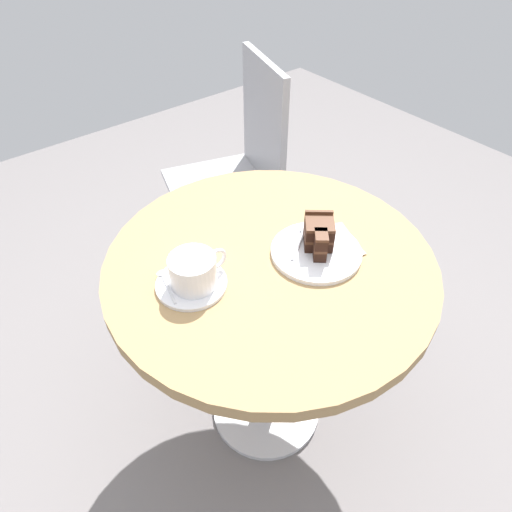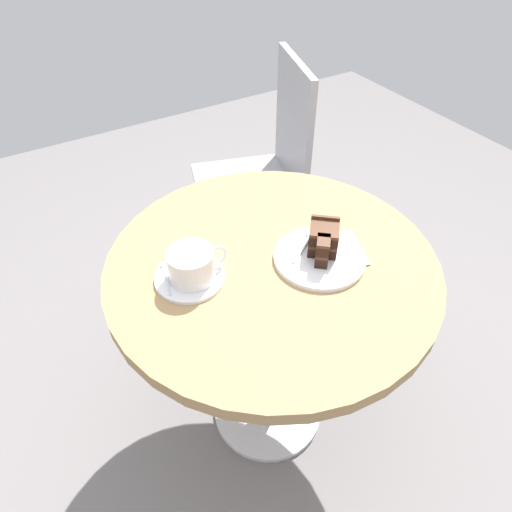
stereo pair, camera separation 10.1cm
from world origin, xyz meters
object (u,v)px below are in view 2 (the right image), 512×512
at_px(cake_slice, 323,240).
at_px(saucer, 190,277).
at_px(coffee_cup, 192,264).
at_px(fork, 307,241).
at_px(cake_plate, 319,258).
at_px(cafe_chair, 269,162).
at_px(teaspoon, 165,273).
at_px(napkin, 336,251).

bearing_deg(cake_slice, saucer, 163.68).
relative_size(coffee_cup, fork, 1.10).
bearing_deg(cake_slice, coffee_cup, 164.32).
xyz_separation_m(cake_plate, cake_slice, (0.01, 0.01, 0.04)).
bearing_deg(cake_plate, cake_slice, 34.18).
relative_size(cake_slice, fork, 0.86).
bearing_deg(cake_plate, cafe_chair, 66.74).
relative_size(teaspoon, cake_plate, 0.50).
height_order(saucer, teaspoon, teaspoon).
xyz_separation_m(cake_plate, napkin, (0.05, 0.00, -0.00)).
distance_m(cake_plate, fork, 0.06).
distance_m(cake_plate, cake_slice, 0.04).
relative_size(saucer, fork, 1.25).
distance_m(cake_slice, fork, 0.06).
relative_size(saucer, cake_plate, 0.73).
distance_m(cake_slice, cafe_chair, 0.74).
height_order(coffee_cup, fork, coffee_cup).
bearing_deg(fork, napkin, -82.43).
bearing_deg(coffee_cup, cafe_chair, 45.56).
relative_size(cake_slice, cafe_chair, 0.12).
bearing_deg(cake_slice, cake_plate, -145.82).
height_order(cake_slice, napkin, cake_slice).
xyz_separation_m(teaspoon, cake_slice, (0.34, -0.12, 0.03)).
height_order(coffee_cup, cafe_chair, cafe_chair).
height_order(teaspoon, cake_slice, cake_slice).
bearing_deg(coffee_cup, cake_slice, -15.68).
bearing_deg(cafe_chair, saucer, -27.36).
bearing_deg(coffee_cup, saucer, 141.14).
bearing_deg(cake_slice, cafe_chair, 67.47).
height_order(cake_plate, fork, fork).
bearing_deg(teaspoon, saucer, -115.91).
bearing_deg(cafe_chair, cake_plate, -5.55).
distance_m(saucer, teaspoon, 0.06).
distance_m(fork, cafe_chair, 0.70).
distance_m(saucer, cafe_chair, 0.83).
xyz_separation_m(fork, napkin, (0.05, -0.05, -0.01)).
distance_m(teaspoon, cake_slice, 0.37).
bearing_deg(cake_slice, teaspoon, 160.20).
relative_size(saucer, coffee_cup, 1.14).
bearing_deg(saucer, napkin, -15.94).
relative_size(fork, napkin, 0.74).
xyz_separation_m(teaspoon, napkin, (0.38, -0.13, -0.01)).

